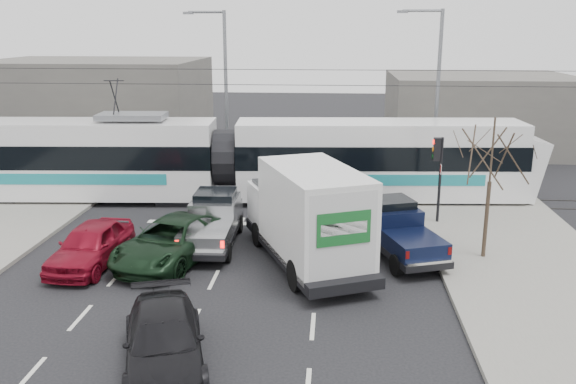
# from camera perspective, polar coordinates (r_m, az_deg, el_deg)

# --- Properties ---
(ground) EXTENTS (120.00, 120.00, 0.00)m
(ground) POSITION_cam_1_polar(r_m,az_deg,el_deg) (20.27, -2.19, -8.35)
(ground) COLOR black
(ground) RESTS_ON ground
(sidewalk_right) EXTENTS (6.00, 60.00, 0.15)m
(sidewalk_right) POSITION_cam_1_polar(r_m,az_deg,el_deg) (21.24, 22.98, -8.26)
(sidewalk_right) COLOR gray
(sidewalk_right) RESTS_ON ground
(rails) EXTENTS (60.00, 1.60, 0.03)m
(rails) POSITION_cam_1_polar(r_m,az_deg,el_deg) (29.67, 0.01, -0.64)
(rails) COLOR #33302D
(rails) RESTS_ON ground
(building_left) EXTENTS (14.00, 10.00, 6.00)m
(building_left) POSITION_cam_1_polar(r_m,az_deg,el_deg) (43.88, -17.43, 7.81)
(building_left) COLOR #625E59
(building_left) RESTS_ON ground
(building_right) EXTENTS (12.00, 10.00, 5.00)m
(building_right) POSITION_cam_1_polar(r_m,az_deg,el_deg) (43.94, 17.43, 7.16)
(building_right) COLOR #625E59
(building_right) RESTS_ON ground
(bare_tree) EXTENTS (2.40, 2.40, 5.00)m
(bare_tree) POSITION_cam_1_polar(r_m,az_deg,el_deg) (22.07, 18.53, 3.16)
(bare_tree) COLOR #47382B
(bare_tree) RESTS_ON ground
(traffic_signal) EXTENTS (0.44, 0.44, 3.60)m
(traffic_signal) POSITION_cam_1_polar(r_m,az_deg,el_deg) (25.88, 13.85, 2.80)
(traffic_signal) COLOR black
(traffic_signal) RESTS_ON ground
(street_lamp_near) EXTENTS (2.38, 0.25, 9.00)m
(street_lamp_near) POSITION_cam_1_polar(r_m,az_deg,el_deg) (33.00, 13.53, 9.57)
(street_lamp_near) COLOR slate
(street_lamp_near) RESTS_ON ground
(street_lamp_far) EXTENTS (2.38, 0.25, 9.00)m
(street_lamp_far) POSITION_cam_1_polar(r_m,az_deg,el_deg) (35.18, -6.14, 10.22)
(street_lamp_far) COLOR slate
(street_lamp_far) RESTS_ON ground
(catenary) EXTENTS (60.00, 0.20, 7.00)m
(catenary) POSITION_cam_1_polar(r_m,az_deg,el_deg) (28.86, 0.01, 6.78)
(catenary) COLOR black
(catenary) RESTS_ON ground
(tram) EXTENTS (28.09, 4.65, 5.71)m
(tram) POSITION_cam_1_polar(r_m,az_deg,el_deg) (29.16, -5.93, 3.08)
(tram) COLOR white
(tram) RESTS_ON ground
(silver_pickup) EXTENTS (1.99, 5.25, 1.89)m
(silver_pickup) POSITION_cam_1_polar(r_m,az_deg,el_deg) (23.60, -7.02, -2.58)
(silver_pickup) COLOR black
(silver_pickup) RESTS_ON ground
(box_truck) EXTENTS (5.09, 7.60, 3.60)m
(box_truck) POSITION_cam_1_polar(r_m,az_deg,el_deg) (21.00, 1.85, -2.31)
(box_truck) COLOR black
(box_truck) RESTS_ON ground
(navy_pickup) EXTENTS (3.14, 4.99, 1.98)m
(navy_pickup) POSITION_cam_1_polar(r_m,az_deg,el_deg) (22.53, 10.18, -3.48)
(navy_pickup) COLOR black
(navy_pickup) RESTS_ON ground
(green_car) EXTENTS (3.84, 5.88, 1.51)m
(green_car) POSITION_cam_1_polar(r_m,az_deg,el_deg) (22.09, -10.82, -4.50)
(green_car) COLOR black
(green_car) RESTS_ON ground
(red_car) EXTENTS (2.07, 4.55, 1.51)m
(red_car) POSITION_cam_1_polar(r_m,az_deg,el_deg) (22.37, -17.97, -4.73)
(red_car) COLOR maroon
(red_car) RESTS_ON ground
(dark_car) EXTENTS (3.19, 5.04, 1.36)m
(dark_car) POSITION_cam_1_polar(r_m,az_deg,el_deg) (15.59, -11.53, -13.52)
(dark_car) COLOR black
(dark_car) RESTS_ON ground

